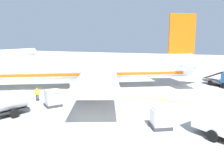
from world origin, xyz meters
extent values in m
cylinder|color=white|center=(17.76, 16.07, 3.50)|extent=(21.93, 32.74, 3.80)
cone|color=white|center=(27.93, -0.68, 3.90)|extent=(4.42, 4.41, 3.23)
cube|color=white|center=(10.98, 9.62, 2.83)|extent=(16.52, 11.17, 0.50)
cylinder|color=slate|center=(12.39, 12.58, 1.63)|extent=(3.54, 3.88, 2.20)
cube|color=white|center=(26.61, 19.11, 2.83)|extent=(15.64, 13.51, 0.50)
cylinder|color=slate|center=(23.33, 19.23, 1.63)|extent=(3.54, 3.88, 2.20)
cube|color=#D8590C|center=(26.32, 1.97, 8.65)|extent=(2.59, 3.95, 6.50)
cube|color=white|center=(26.32, 1.97, 3.90)|extent=(10.55, 8.13, 0.24)
cube|color=#D8590C|center=(17.76, 16.07, 2.46)|extent=(19.90, 29.57, 0.36)
cylinder|color=black|center=(16.31, 13.44, 0.55)|extent=(0.87, 1.12, 1.10)
cylinder|color=gray|center=(16.31, 13.44, 1.35)|extent=(0.20, 0.20, 0.50)
cylinder|color=black|center=(20.76, 16.14, 0.55)|extent=(0.87, 1.12, 1.10)
cylinder|color=gray|center=(20.76, 16.14, 1.35)|extent=(0.20, 0.20, 0.50)
cylinder|color=white|center=(43.10, 61.76, 2.99)|extent=(30.85, 7.93, 3.24)
cone|color=white|center=(59.28, 64.28, 2.99)|extent=(2.50, 3.36, 3.08)
cube|color=#192333|center=(57.43, 63.99, 3.72)|extent=(2.45, 3.04, 0.51)
cube|color=white|center=(42.61, 53.80, 2.42)|extent=(7.46, 14.24, 0.43)
cylinder|color=slate|center=(43.77, 56.34, 1.39)|extent=(2.99, 2.27, 1.88)
cube|color=#19723F|center=(43.10, 61.76, 2.09)|extent=(27.79, 7.29, 0.31)
cylinder|color=black|center=(54.63, 63.56, 0.47)|extent=(0.97, 0.44, 0.94)
cylinder|color=gray|center=(54.63, 63.56, 1.15)|extent=(0.17, 0.17, 0.43)
cylinder|color=black|center=(42.17, 59.37, 0.47)|extent=(0.97, 0.44, 0.94)
cylinder|color=gray|center=(42.17, 59.37, 1.15)|extent=(0.17, 0.17, 0.43)
cylinder|color=silver|center=(3.43, 15.72, 1.50)|extent=(3.75, 2.67, 1.80)
cube|color=#262628|center=(2.57, 15.97, 0.52)|extent=(5.58, 2.98, 0.16)
cylinder|color=black|center=(3.12, 14.66, 0.45)|extent=(0.94, 0.52, 0.90)
cylinder|color=black|center=(3.74, 16.77, 0.45)|extent=(0.94, 0.52, 0.90)
cube|color=white|center=(6.28, -3.61, 1.73)|extent=(3.77, 4.35, 2.26)
cylinder|color=black|center=(5.32, -3.07, 0.45)|extent=(0.69, 0.92, 0.90)
cube|color=#4C4C51|center=(29.34, -3.54, 0.72)|extent=(4.36, 4.39, 0.24)
cube|color=#2D2D33|center=(29.62, -3.26, 1.70)|extent=(3.52, 3.57, 1.76)
cube|color=#262628|center=(28.71, -4.19, 0.52)|extent=(5.15, 5.22, 0.16)
cylinder|color=black|center=(26.73, -4.63, 0.45)|extent=(0.83, 0.84, 0.90)
cylinder|color=black|center=(30.12, -4.31, 0.45)|extent=(0.83, 0.84, 0.90)
cylinder|color=black|center=(28.55, -2.77, 0.45)|extent=(0.83, 0.84, 0.90)
cube|color=#333338|center=(7.87, 13.84, 0.15)|extent=(2.45, 2.45, 0.30)
cube|color=#B2B7C1|center=(7.87, 13.84, 1.11)|extent=(2.17, 2.17, 1.62)
cube|color=#B2B7C1|center=(7.56, 13.39, 1.77)|extent=(1.66, 1.42, 0.57)
cube|color=#333338|center=(6.40, 1.08, 0.15)|extent=(2.31, 2.31, 0.30)
cube|color=silver|center=(6.40, 1.08, 1.11)|extent=(2.04, 2.04, 1.62)
cube|color=silver|center=(6.13, 1.52, 1.77)|extent=(1.59, 1.31, 0.55)
cylinder|color=#191E33|center=(6.41, 18.96, 0.41)|extent=(0.14, 0.14, 0.81)
cylinder|color=#191E33|center=(6.56, 19.06, 0.41)|extent=(0.14, 0.14, 0.81)
cube|color=orange|center=(6.49, 19.01, 1.12)|extent=(0.49, 0.43, 0.61)
cube|color=silver|center=(6.49, 19.01, 1.15)|extent=(0.50, 0.44, 0.06)
sphere|color=tan|center=(6.49, 19.01, 1.53)|extent=(0.22, 0.22, 0.22)
cylinder|color=orange|center=(6.26, 18.86, 1.15)|extent=(0.09, 0.09, 0.58)
cylinder|color=orange|center=(6.71, 19.16, 1.15)|extent=(0.09, 0.09, 0.58)
cylinder|color=#191E33|center=(8.94, 17.00, 0.42)|extent=(0.14, 0.14, 0.84)
cylinder|color=#191E33|center=(8.84, 17.15, 0.42)|extent=(0.14, 0.14, 0.84)
cube|color=#CCE519|center=(8.89, 17.08, 1.16)|extent=(0.43, 0.49, 0.63)
cube|color=silver|center=(8.89, 17.08, 1.19)|extent=(0.45, 0.50, 0.06)
sphere|color=tan|center=(8.89, 17.08, 1.59)|extent=(0.23, 0.23, 0.23)
cylinder|color=#CCE519|center=(9.05, 16.86, 1.19)|extent=(0.09, 0.09, 0.60)
cylinder|color=#CCE519|center=(8.74, 17.30, 1.19)|extent=(0.09, 0.09, 0.60)
cube|color=yellow|center=(15.61, 11.07, 0.01)|extent=(0.30, 60.00, 0.01)
camera|label=1|loc=(-12.18, -2.62, 7.49)|focal=35.72mm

